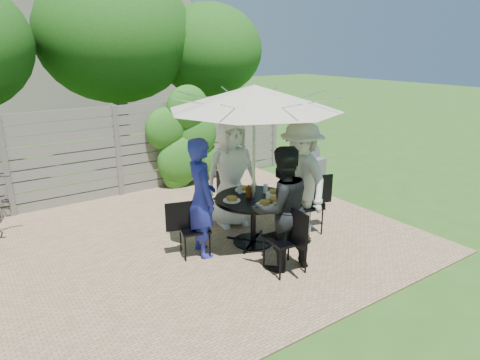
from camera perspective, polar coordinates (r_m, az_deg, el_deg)
backyard_envelope at (r=15.78m, az=-25.22°, el=14.67°), size 60.00×60.00×5.00m
patio_table at (r=6.54m, az=1.79°, el=-4.23°), size 1.34×1.34×0.76m
umbrella at (r=6.11m, az=1.95°, el=10.93°), size 2.89×2.89×2.43m
chair_back at (r=7.45m, az=-1.57°, el=-3.75°), size 0.41×0.60×0.83m
person_back at (r=7.12m, az=-1.17°, el=0.92°), size 0.98×0.73×1.84m
chair_left at (r=6.31m, az=-6.17°, el=-7.88°), size 0.65×0.51×0.85m
person_left at (r=6.11m, az=-5.16°, el=-2.41°), size 0.52×0.70×1.75m
chair_front at (r=5.87m, az=6.07°, el=-9.52°), size 0.52×0.73×0.98m
person_front at (r=5.74m, az=5.55°, el=-3.90°), size 0.94×0.79×1.73m
chair_right at (r=7.08m, az=8.81°, el=-4.77°), size 0.74×0.57×0.96m
person_right at (r=6.80m, az=8.09°, el=0.05°), size 0.88×1.30×1.86m
plate_back at (r=6.75m, az=0.44°, el=-1.19°), size 0.26×0.26×0.06m
plate_left at (r=6.30m, az=-1.12°, el=-2.59°), size 0.26×0.26×0.06m
plate_front at (r=6.15m, az=3.32°, el=-3.14°), size 0.26×0.26×0.06m
plate_right at (r=6.61m, az=4.60°, el=-1.68°), size 0.26×0.26×0.06m
plate_extra at (r=6.28m, az=4.51°, el=-2.72°), size 0.24×0.24×0.06m
glass_back at (r=6.61m, az=-0.01°, el=-1.20°), size 0.07×0.07×0.14m
glass_front at (r=6.26m, az=3.74°, el=-2.32°), size 0.07×0.07×0.14m
glass_right at (r=6.63m, az=3.41°, el=-1.16°), size 0.07×0.07×0.14m
syrup_jug at (r=6.45m, az=1.14°, el=-1.60°), size 0.09×0.09×0.16m
coffee_cup at (r=6.66m, az=1.74°, el=-1.14°), size 0.08×0.08×0.12m
bbq_grill at (r=7.98m, az=8.60°, el=0.13°), size 0.72×0.60×1.30m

